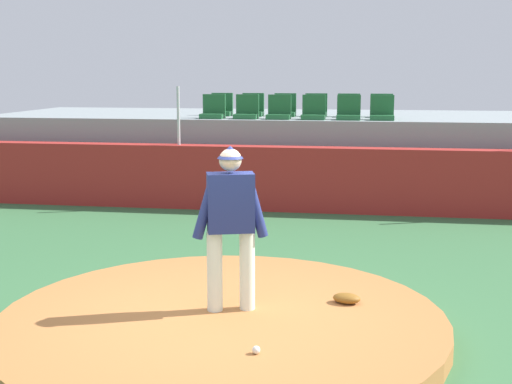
{
  "coord_description": "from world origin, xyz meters",
  "views": [
    {
      "loc": [
        1.42,
        -6.65,
        2.67
      ],
      "look_at": [
        0.0,
        2.27,
        1.1
      ],
      "focal_mm": 48.13,
      "sensor_mm": 36.0,
      "label": 1
    }
  ],
  "objects_px": {
    "stadium_chair_5": "(382,112)",
    "fielding_glove": "(347,298)",
    "stadium_chair_9": "(316,109)",
    "stadium_chair_10": "(349,110)",
    "stadium_chair_0": "(213,111)",
    "stadium_chair_11": "(381,110)",
    "baseball": "(256,350)",
    "stadium_chair_2": "(279,111)",
    "stadium_chair_3": "(314,112)",
    "stadium_chair_8": "(285,109)",
    "pitcher": "(231,216)",
    "stadium_chair_1": "(247,111)",
    "stadium_chair_7": "(253,109)",
    "stadium_chair_6": "(221,109)",
    "stadium_chair_4": "(349,112)"
  },
  "relations": [
    {
      "from": "stadium_chair_9",
      "to": "stadium_chair_11",
      "type": "height_order",
      "value": "same"
    },
    {
      "from": "stadium_chair_6",
      "to": "stadium_chair_1",
      "type": "bearing_deg",
      "value": 128.66
    },
    {
      "from": "stadium_chair_5",
      "to": "stadium_chair_10",
      "type": "distance_m",
      "value": 1.12
    },
    {
      "from": "stadium_chair_6",
      "to": "fielding_glove",
      "type": "bearing_deg",
      "value": 111.02
    },
    {
      "from": "stadium_chair_2",
      "to": "stadium_chair_11",
      "type": "xyz_separation_m",
      "value": [
        2.11,
        0.94,
        0.0
      ]
    },
    {
      "from": "fielding_glove",
      "to": "stadium_chair_10",
      "type": "relative_size",
      "value": 0.6
    },
    {
      "from": "stadium_chair_0",
      "to": "stadium_chair_3",
      "type": "distance_m",
      "value": 2.12
    },
    {
      "from": "stadium_chair_4",
      "to": "stadium_chair_7",
      "type": "height_order",
      "value": "same"
    },
    {
      "from": "stadium_chair_11",
      "to": "fielding_glove",
      "type": "bearing_deg",
      "value": 86.49
    },
    {
      "from": "baseball",
      "to": "stadium_chair_8",
      "type": "distance_m",
      "value": 9.59
    },
    {
      "from": "stadium_chair_8",
      "to": "stadium_chair_11",
      "type": "distance_m",
      "value": 2.1
    },
    {
      "from": "stadium_chair_10",
      "to": "stadium_chair_0",
      "type": "bearing_deg",
      "value": 17.92
    },
    {
      "from": "fielding_glove",
      "to": "stadium_chair_10",
      "type": "xyz_separation_m",
      "value": [
        -0.22,
        7.91,
        1.63
      ]
    },
    {
      "from": "pitcher",
      "to": "stadium_chair_7",
      "type": "bearing_deg",
      "value": 80.83
    },
    {
      "from": "stadium_chair_11",
      "to": "stadium_chair_0",
      "type": "bearing_deg",
      "value": 14.82
    },
    {
      "from": "stadium_chair_9",
      "to": "fielding_glove",
      "type": "bearing_deg",
      "value": 96.68
    },
    {
      "from": "stadium_chair_3",
      "to": "stadium_chair_11",
      "type": "height_order",
      "value": "same"
    },
    {
      "from": "stadium_chair_8",
      "to": "stadium_chair_7",
      "type": "bearing_deg",
      "value": -0.23
    },
    {
      "from": "stadium_chair_2",
      "to": "stadium_chair_6",
      "type": "height_order",
      "value": "same"
    },
    {
      "from": "baseball",
      "to": "stadium_chair_0",
      "type": "height_order",
      "value": "stadium_chair_0"
    },
    {
      "from": "stadium_chair_1",
      "to": "stadium_chair_10",
      "type": "bearing_deg",
      "value": -156.72
    },
    {
      "from": "stadium_chair_1",
      "to": "stadium_chair_10",
      "type": "relative_size",
      "value": 1.0
    },
    {
      "from": "stadium_chair_0",
      "to": "stadium_chair_9",
      "type": "distance_m",
      "value": 2.3
    },
    {
      "from": "stadium_chair_5",
      "to": "stadium_chair_9",
      "type": "relative_size",
      "value": 1.0
    },
    {
      "from": "fielding_glove",
      "to": "stadium_chair_10",
      "type": "distance_m",
      "value": 8.08
    },
    {
      "from": "stadium_chair_0",
      "to": "stadium_chair_1",
      "type": "height_order",
      "value": "same"
    },
    {
      "from": "stadium_chair_2",
      "to": "stadium_chair_3",
      "type": "distance_m",
      "value": 0.72
    },
    {
      "from": "stadium_chair_0",
      "to": "stadium_chair_5",
      "type": "xyz_separation_m",
      "value": [
        3.51,
        0.03,
        0.0
      ]
    },
    {
      "from": "stadium_chair_1",
      "to": "stadium_chair_8",
      "type": "xyz_separation_m",
      "value": [
        0.7,
        0.9,
        0.0
      ]
    },
    {
      "from": "stadium_chair_9",
      "to": "stadium_chair_10",
      "type": "relative_size",
      "value": 1.0
    },
    {
      "from": "baseball",
      "to": "stadium_chair_6",
      "type": "relative_size",
      "value": 0.15
    },
    {
      "from": "pitcher",
      "to": "stadium_chair_3",
      "type": "distance_m",
      "value": 7.42
    },
    {
      "from": "stadium_chair_3",
      "to": "stadium_chair_11",
      "type": "bearing_deg",
      "value": -146.1
    },
    {
      "from": "baseball",
      "to": "stadium_chair_6",
      "type": "height_order",
      "value": "stadium_chair_6"
    },
    {
      "from": "baseball",
      "to": "stadium_chair_9",
      "type": "height_order",
      "value": "stadium_chair_9"
    },
    {
      "from": "stadium_chair_8",
      "to": "stadium_chair_10",
      "type": "relative_size",
      "value": 1.0
    },
    {
      "from": "stadium_chair_7",
      "to": "stadium_chair_0",
      "type": "bearing_deg",
      "value": 52.84
    },
    {
      "from": "stadium_chair_9",
      "to": "stadium_chair_10",
      "type": "height_order",
      "value": "same"
    },
    {
      "from": "stadium_chair_4",
      "to": "stadium_chair_9",
      "type": "height_order",
      "value": "same"
    },
    {
      "from": "baseball",
      "to": "stadium_chair_8",
      "type": "height_order",
      "value": "stadium_chair_8"
    },
    {
      "from": "stadium_chair_5",
      "to": "fielding_glove",
      "type": "bearing_deg",
      "value": 86.09
    },
    {
      "from": "stadium_chair_5",
      "to": "stadium_chair_7",
      "type": "bearing_deg",
      "value": -17.53
    },
    {
      "from": "stadium_chair_3",
      "to": "stadium_chair_4",
      "type": "height_order",
      "value": "same"
    },
    {
      "from": "stadium_chair_8",
      "to": "stadium_chair_11",
      "type": "xyz_separation_m",
      "value": [
        2.1,
        0.02,
        0.0
      ]
    },
    {
      "from": "baseball",
      "to": "stadium_chair_2",
      "type": "height_order",
      "value": "stadium_chair_2"
    },
    {
      "from": "baseball",
      "to": "stadium_chair_2",
      "type": "bearing_deg",
      "value": 95.83
    },
    {
      "from": "stadium_chair_1",
      "to": "stadium_chair_4",
      "type": "xyz_separation_m",
      "value": [
        2.12,
        -0.01,
        0.0
      ]
    },
    {
      "from": "stadium_chair_2",
      "to": "stadium_chair_4",
      "type": "height_order",
      "value": "same"
    },
    {
      "from": "stadium_chair_8",
      "to": "stadium_chair_10",
      "type": "bearing_deg",
      "value": 179.87
    },
    {
      "from": "pitcher",
      "to": "stadium_chair_9",
      "type": "relative_size",
      "value": 3.49
    }
  ]
}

